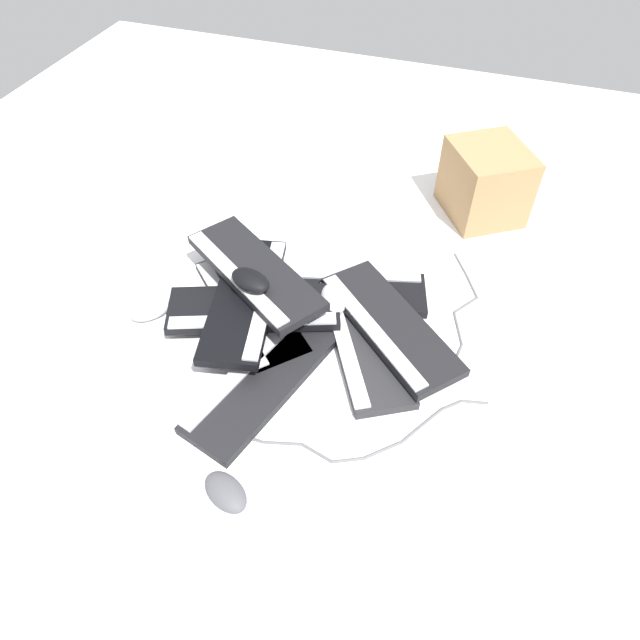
{
  "coord_description": "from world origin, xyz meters",
  "views": [
    {
      "loc": [
        -0.99,
        -0.36,
        1.11
      ],
      "look_at": [
        -0.08,
        -0.05,
        0.06
      ],
      "focal_mm": 32.0,
      "sensor_mm": 36.0,
      "label": 1
    }
  ],
  "objects_px": {
    "mouse_1": "(250,280)",
    "keyboard_4": "(254,309)",
    "keyboard_5": "(246,298)",
    "mouse_3": "(150,310)",
    "mouse_2": "(334,299)",
    "keyboard_3": "(364,340)",
    "keyboard_2": "(263,380)",
    "mouse_0": "(226,492)",
    "cardboard_box": "(485,182)",
    "keyboard_0": "(345,292)",
    "keyboard_6": "(389,324)",
    "keyboard_1": "(249,308)",
    "keyboard_7": "(254,271)"
  },
  "relations": [
    {
      "from": "keyboard_0",
      "to": "keyboard_6",
      "type": "relative_size",
      "value": 1.08
    },
    {
      "from": "keyboard_3",
      "to": "mouse_1",
      "type": "xyz_separation_m",
      "value": [
        -0.01,
        0.29,
        0.13
      ]
    },
    {
      "from": "keyboard_0",
      "to": "keyboard_5",
      "type": "bearing_deg",
      "value": 126.95
    },
    {
      "from": "keyboard_2",
      "to": "mouse_1",
      "type": "distance_m",
      "value": 0.25
    },
    {
      "from": "keyboard_4",
      "to": "keyboard_2",
      "type": "bearing_deg",
      "value": -151.61
    },
    {
      "from": "keyboard_3",
      "to": "keyboard_4",
      "type": "distance_m",
      "value": 0.29
    },
    {
      "from": "keyboard_5",
      "to": "cardboard_box",
      "type": "bearing_deg",
      "value": -37.61
    },
    {
      "from": "keyboard_3",
      "to": "keyboard_7",
      "type": "distance_m",
      "value": 0.33
    },
    {
      "from": "keyboard_0",
      "to": "cardboard_box",
      "type": "relative_size",
      "value": 1.97
    },
    {
      "from": "keyboard_4",
      "to": "mouse_0",
      "type": "height_order",
      "value": "keyboard_4"
    },
    {
      "from": "keyboard_0",
      "to": "mouse_3",
      "type": "distance_m",
      "value": 0.52
    },
    {
      "from": "keyboard_5",
      "to": "keyboard_6",
      "type": "height_order",
      "value": "keyboard_5"
    },
    {
      "from": "keyboard_5",
      "to": "mouse_1",
      "type": "bearing_deg",
      "value": -78.81
    },
    {
      "from": "mouse_1",
      "to": "cardboard_box",
      "type": "height_order",
      "value": "cardboard_box"
    },
    {
      "from": "keyboard_4",
      "to": "mouse_3",
      "type": "height_order",
      "value": "keyboard_4"
    },
    {
      "from": "keyboard_3",
      "to": "mouse_0",
      "type": "relative_size",
      "value": 4.15
    },
    {
      "from": "keyboard_4",
      "to": "keyboard_7",
      "type": "height_order",
      "value": "keyboard_7"
    },
    {
      "from": "keyboard_0",
      "to": "keyboard_5",
      "type": "height_order",
      "value": "keyboard_5"
    },
    {
      "from": "keyboard_5",
      "to": "mouse_3",
      "type": "xyz_separation_m",
      "value": [
        -0.07,
        0.25,
        -0.05
      ]
    },
    {
      "from": "keyboard_2",
      "to": "mouse_3",
      "type": "relative_size",
      "value": 4.22
    },
    {
      "from": "keyboard_4",
      "to": "keyboard_6",
      "type": "xyz_separation_m",
      "value": [
        0.06,
        -0.34,
        0.0
      ]
    },
    {
      "from": "mouse_0",
      "to": "mouse_1",
      "type": "height_order",
      "value": "mouse_1"
    },
    {
      "from": "keyboard_5",
      "to": "mouse_2",
      "type": "bearing_deg",
      "value": -65.76
    },
    {
      "from": "cardboard_box",
      "to": "mouse_1",
      "type": "bearing_deg",
      "value": 143.27
    },
    {
      "from": "keyboard_7",
      "to": "mouse_3",
      "type": "bearing_deg",
      "value": 120.46
    },
    {
      "from": "mouse_0",
      "to": "mouse_1",
      "type": "relative_size",
      "value": 1.0
    },
    {
      "from": "cardboard_box",
      "to": "keyboard_2",
      "type": "bearing_deg",
      "value": 155.31
    },
    {
      "from": "keyboard_7",
      "to": "keyboard_4",
      "type": "bearing_deg",
      "value": -160.37
    },
    {
      "from": "keyboard_0",
      "to": "mouse_0",
      "type": "bearing_deg",
      "value": 174.92
    },
    {
      "from": "keyboard_3",
      "to": "mouse_2",
      "type": "distance_m",
      "value": 0.14
    },
    {
      "from": "keyboard_2",
      "to": "keyboard_6",
      "type": "distance_m",
      "value": 0.35
    },
    {
      "from": "keyboard_6",
      "to": "mouse_1",
      "type": "distance_m",
      "value": 0.36
    },
    {
      "from": "keyboard_1",
      "to": "keyboard_6",
      "type": "xyz_separation_m",
      "value": [
        0.03,
        -0.37,
        0.03
      ]
    },
    {
      "from": "mouse_1",
      "to": "keyboard_4",
      "type": "bearing_deg",
      "value": 133.95
    },
    {
      "from": "keyboard_2",
      "to": "keyboard_4",
      "type": "xyz_separation_m",
      "value": [
        0.18,
        0.1,
        0.03
      ]
    },
    {
      "from": "mouse_2",
      "to": "keyboard_3",
      "type": "bearing_deg",
      "value": 25.85
    },
    {
      "from": "keyboard_2",
      "to": "keyboard_3",
      "type": "distance_m",
      "value": 0.28
    },
    {
      "from": "keyboard_4",
      "to": "mouse_3",
      "type": "relative_size",
      "value": 4.22
    },
    {
      "from": "keyboard_2",
      "to": "mouse_1",
      "type": "bearing_deg",
      "value": 28.3
    },
    {
      "from": "keyboard_1",
      "to": "mouse_1",
      "type": "bearing_deg",
      "value": -129.28
    },
    {
      "from": "keyboard_4",
      "to": "mouse_2",
      "type": "distance_m",
      "value": 0.21
    },
    {
      "from": "mouse_0",
      "to": "mouse_3",
      "type": "distance_m",
      "value": 0.57
    },
    {
      "from": "mouse_1",
      "to": "cardboard_box",
      "type": "xyz_separation_m",
      "value": [
        0.66,
        -0.49,
        -0.03
      ]
    },
    {
      "from": "keyboard_2",
      "to": "mouse_0",
      "type": "relative_size",
      "value": 4.22
    },
    {
      "from": "keyboard_2",
      "to": "keyboard_4",
      "type": "distance_m",
      "value": 0.21
    },
    {
      "from": "keyboard_0",
      "to": "keyboard_5",
      "type": "distance_m",
      "value": 0.28
    },
    {
      "from": "keyboard_2",
      "to": "mouse_2",
      "type": "distance_m",
      "value": 0.29
    },
    {
      "from": "keyboard_3",
      "to": "mouse_1",
      "type": "height_order",
      "value": "mouse_1"
    },
    {
      "from": "keyboard_6",
      "to": "keyboard_2",
      "type": "bearing_deg",
      "value": 134.83
    },
    {
      "from": "keyboard_6",
      "to": "mouse_2",
      "type": "bearing_deg",
      "value": 77.45
    }
  ]
}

